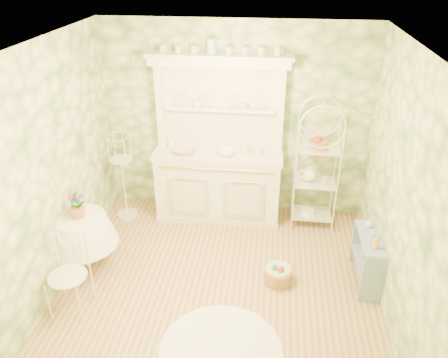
# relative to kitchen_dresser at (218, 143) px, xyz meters

# --- Properties ---
(floor) EXTENTS (3.60, 3.60, 0.00)m
(floor) POSITION_rel_kitchen_dresser_xyz_m (0.20, -1.52, -1.15)
(floor) COLOR tan
(floor) RESTS_ON ground
(ceiling) EXTENTS (3.60, 3.60, 0.00)m
(ceiling) POSITION_rel_kitchen_dresser_xyz_m (0.20, -1.52, 1.56)
(ceiling) COLOR white
(ceiling) RESTS_ON floor
(wall_left) EXTENTS (3.60, 3.60, 0.00)m
(wall_left) POSITION_rel_kitchen_dresser_xyz_m (-1.60, -1.52, 0.21)
(wall_left) COLOR #EFEAB2
(wall_left) RESTS_ON floor
(wall_right) EXTENTS (3.60, 3.60, 0.00)m
(wall_right) POSITION_rel_kitchen_dresser_xyz_m (2.00, -1.52, 0.21)
(wall_right) COLOR #EFEAB2
(wall_right) RESTS_ON floor
(wall_back) EXTENTS (3.60, 3.60, 0.00)m
(wall_back) POSITION_rel_kitchen_dresser_xyz_m (0.20, 0.28, 0.21)
(wall_back) COLOR #EFEAB2
(wall_back) RESTS_ON floor
(wall_front) EXTENTS (3.60, 3.60, 0.00)m
(wall_front) POSITION_rel_kitchen_dresser_xyz_m (0.20, -3.32, 0.21)
(wall_front) COLOR #EFEAB2
(wall_front) RESTS_ON floor
(kitchen_dresser) EXTENTS (1.87, 0.61, 2.29)m
(kitchen_dresser) POSITION_rel_kitchen_dresser_xyz_m (0.00, 0.00, 0.00)
(kitchen_dresser) COLOR white
(kitchen_dresser) RESTS_ON floor
(bakers_rack) EXTENTS (0.60, 0.44, 1.91)m
(bakers_rack) POSITION_rel_kitchen_dresser_xyz_m (1.32, -0.04, -0.19)
(bakers_rack) COLOR white
(bakers_rack) RESTS_ON floor
(side_shelf) EXTENTS (0.31, 0.69, 0.57)m
(side_shelf) POSITION_rel_kitchen_dresser_xyz_m (1.88, -1.20, -0.86)
(side_shelf) COLOR #7C93B8
(side_shelf) RESTS_ON floor
(round_table) EXTENTS (0.88, 0.88, 0.78)m
(round_table) POSITION_rel_kitchen_dresser_xyz_m (-1.46, -1.33, -0.76)
(round_table) COLOR white
(round_table) RESTS_ON floor
(cafe_chair) EXTENTS (0.54, 0.54, 0.93)m
(cafe_chair) POSITION_rel_kitchen_dresser_xyz_m (-1.32, -2.04, -0.68)
(cafe_chair) COLOR white
(cafe_chair) RESTS_ON floor
(birdcage_stand) EXTENTS (0.34, 0.34, 1.38)m
(birdcage_stand) POSITION_rel_kitchen_dresser_xyz_m (-1.32, -0.18, -0.45)
(birdcage_stand) COLOR white
(birdcage_stand) RESTS_ON floor
(floor_basket) EXTENTS (0.36, 0.36, 0.20)m
(floor_basket) POSITION_rel_kitchen_dresser_xyz_m (0.87, -1.34, -1.04)
(floor_basket) COLOR #AE7749
(floor_basket) RESTS_ON floor
(lace_rug) EXTENTS (1.52, 1.52, 0.01)m
(lace_rug) POSITION_rel_kitchen_dresser_xyz_m (0.33, -2.42, -1.14)
(lace_rug) COLOR white
(lace_rug) RESTS_ON floor
(bowl_floral) EXTENTS (0.32, 0.32, 0.08)m
(bowl_floral) POSITION_rel_kitchen_dresser_xyz_m (-0.45, -0.07, -0.13)
(bowl_floral) COLOR white
(bowl_floral) RESTS_ON kitchen_dresser
(bowl_white) EXTENTS (0.32, 0.32, 0.08)m
(bowl_white) POSITION_rel_kitchen_dresser_xyz_m (0.11, -0.08, -0.13)
(bowl_white) COLOR white
(bowl_white) RESTS_ON kitchen_dresser
(cup_left) EXTENTS (0.13, 0.13, 0.10)m
(cup_left) POSITION_rel_kitchen_dresser_xyz_m (-0.30, 0.16, 0.47)
(cup_left) COLOR white
(cup_left) RESTS_ON kitchen_dresser
(cup_right) EXTENTS (0.10, 0.10, 0.09)m
(cup_right) POSITION_rel_kitchen_dresser_xyz_m (0.34, 0.15, 0.47)
(cup_right) COLOR white
(cup_right) RESTS_ON kitchen_dresser
(potted_geranium) EXTENTS (0.20, 0.17, 0.32)m
(potted_geranium) POSITION_rel_kitchen_dresser_xyz_m (-1.45, -1.33, -0.30)
(potted_geranium) COLOR #3F7238
(potted_geranium) RESTS_ON round_table
(bottle_amber) EXTENTS (0.09, 0.09, 0.18)m
(bottle_amber) POSITION_rel_kitchen_dresser_xyz_m (1.88, -1.39, -0.46)
(bottle_amber) COLOR gold
(bottle_amber) RESTS_ON side_shelf
(bottle_blue) EXTENTS (0.06, 0.06, 0.11)m
(bottle_blue) POSITION_rel_kitchen_dresser_xyz_m (1.88, -1.19, -0.49)
(bottle_blue) COLOR #9EC9DD
(bottle_blue) RESTS_ON side_shelf
(bottle_glass) EXTENTS (0.10, 0.10, 0.10)m
(bottle_glass) POSITION_rel_kitchen_dresser_xyz_m (1.88, -0.99, -0.50)
(bottle_glass) COLOR silver
(bottle_glass) RESTS_ON side_shelf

